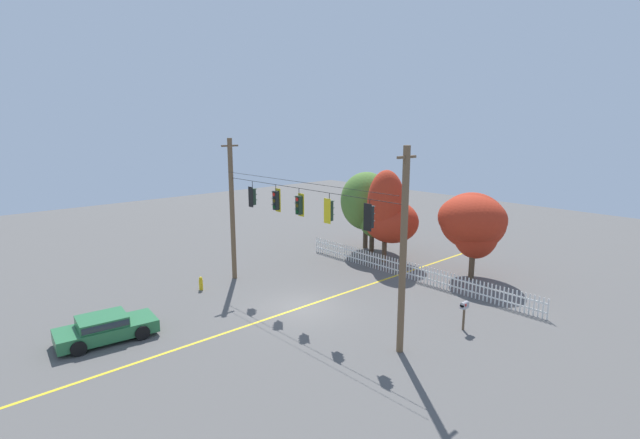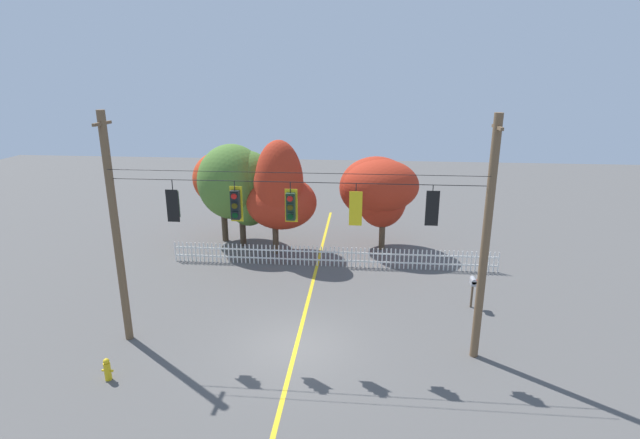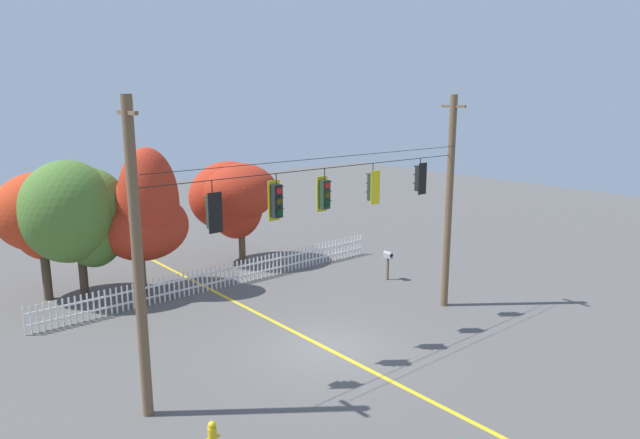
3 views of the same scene
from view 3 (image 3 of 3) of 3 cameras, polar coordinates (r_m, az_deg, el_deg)
ground at (r=20.10m, az=0.68°, el=-12.75°), size 80.00×80.00×0.00m
lane_centerline_stripe at (r=20.10m, az=0.68°, el=-12.74°), size 0.16×36.00×0.01m
signal_support_span at (r=18.68m, az=0.71°, el=-0.57°), size 13.13×1.10×8.54m
traffic_signal_northbound_secondary at (r=16.10m, az=-10.62°, el=0.74°), size 0.43×0.38×1.46m
traffic_signal_southbound_primary at (r=17.25m, az=-4.38°, el=1.87°), size 0.43×0.38×1.46m
traffic_signal_northbound_primary at (r=18.41m, az=0.44°, el=2.53°), size 0.43×0.38×1.43m
traffic_signal_eastbound_side at (r=19.88m, az=5.30°, el=3.26°), size 0.43×0.38×1.41m
traffic_signal_westbound_side at (r=21.70m, az=9.96°, el=4.08°), size 0.43×0.38×1.34m
white_picket_fence at (r=26.33m, az=-9.29°, el=-5.48°), size 16.91×0.06×1.08m
autumn_maple_near_fence at (r=26.62m, az=-25.98°, el=0.31°), size 3.79×3.36×5.43m
autumn_maple_mid at (r=25.70m, az=-22.98°, el=0.56°), size 4.38×3.56×5.96m
autumn_oak_far_east at (r=25.65m, az=-16.99°, el=0.52°), size 3.88×3.48×6.40m
autumn_maple_far_west at (r=29.44m, az=-8.63°, el=2.29°), size 4.42×4.04×5.26m
fire_hydrant at (r=15.09m, az=-10.70°, el=-20.49°), size 0.38×0.22×0.79m
roadside_mailbox at (r=26.93m, az=6.81°, el=-3.72°), size 0.25×0.44×1.38m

